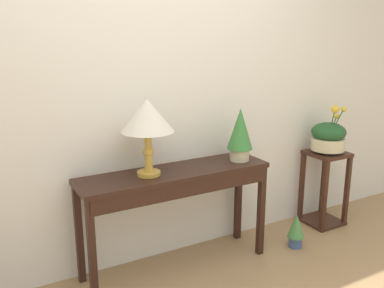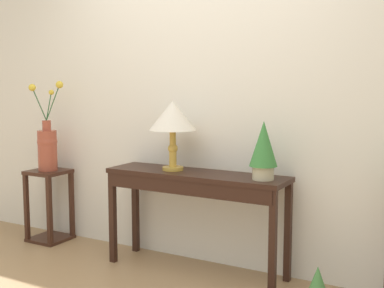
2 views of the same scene
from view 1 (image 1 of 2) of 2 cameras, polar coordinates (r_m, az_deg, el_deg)
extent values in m
cube|color=silver|center=(3.01, -5.85, 9.68)|extent=(9.00, 0.10, 2.80)
cube|color=black|center=(2.94, -2.30, -3.88)|extent=(1.36, 0.36, 0.03)
cube|color=black|center=(2.83, -0.78, -6.10)|extent=(1.30, 0.03, 0.10)
cube|color=black|center=(2.74, -13.26, -14.18)|extent=(0.04, 0.04, 0.71)
cube|color=black|center=(3.29, 9.24, -8.91)|extent=(0.04, 0.04, 0.71)
cube|color=black|center=(3.00, -14.91, -11.65)|extent=(0.04, 0.04, 0.71)
cube|color=black|center=(3.51, 6.20, -7.26)|extent=(0.04, 0.04, 0.71)
cylinder|color=gold|center=(2.85, -5.81, -3.91)|extent=(0.16, 0.16, 0.02)
cylinder|color=gold|center=(2.82, -5.85, -2.36)|extent=(0.05, 0.05, 0.14)
sphere|color=gold|center=(2.81, -5.89, -1.03)|extent=(0.07, 0.07, 0.07)
cylinder|color=gold|center=(2.79, -5.92, 0.31)|extent=(0.05, 0.05, 0.14)
cone|color=beige|center=(2.75, -6.02, 3.85)|extent=(0.35, 0.35, 0.21)
cylinder|color=beige|center=(3.16, 6.38, -1.40)|extent=(0.14, 0.14, 0.09)
cone|color=#387A38|center=(3.11, 6.48, 2.07)|extent=(0.19, 0.19, 0.30)
cube|color=#381E14|center=(3.85, 17.64, -1.22)|extent=(0.32, 0.32, 0.03)
cube|color=#381E14|center=(4.06, 16.94, -9.85)|extent=(0.32, 0.32, 0.03)
cube|color=#381E14|center=(3.76, 17.34, -6.64)|extent=(0.04, 0.04, 0.60)
cube|color=#381E14|center=(3.96, 20.06, -5.83)|extent=(0.04, 0.04, 0.60)
cube|color=#381E14|center=(3.94, 14.50, -5.47)|extent=(0.04, 0.04, 0.60)
cube|color=#381E14|center=(4.12, 17.23, -4.75)|extent=(0.04, 0.04, 0.60)
cylinder|color=beige|center=(3.84, 17.67, -0.87)|extent=(0.13, 0.13, 0.02)
cylinder|color=beige|center=(3.83, 17.74, 0.05)|extent=(0.28, 0.28, 0.11)
ellipsoid|color=#235128|center=(3.80, 17.87, 1.56)|extent=(0.29, 0.29, 0.16)
cylinder|color=#235128|center=(3.76, 18.23, 2.62)|extent=(0.03, 0.07, 0.26)
sphere|color=gold|center=(3.71, 18.67, 4.46)|extent=(0.07, 0.07, 0.07)
cylinder|color=#235128|center=(3.82, 18.33, 2.19)|extent=(0.08, 0.01, 0.18)
sphere|color=gold|center=(3.83, 18.85, 3.54)|extent=(0.05, 0.05, 0.05)
cylinder|color=#235128|center=(3.80, 18.75, 2.62)|extent=(0.10, 0.08, 0.25)
sphere|color=gold|center=(3.78, 19.71, 4.44)|extent=(0.05, 0.05, 0.05)
cylinder|color=#3D5684|center=(3.57, 13.68, -12.63)|extent=(0.10, 0.10, 0.09)
cone|color=#478442|center=(3.51, 13.82, -10.59)|extent=(0.14, 0.14, 0.19)
camera|label=2|loc=(3.11, 72.39, -0.85)|focal=47.42mm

